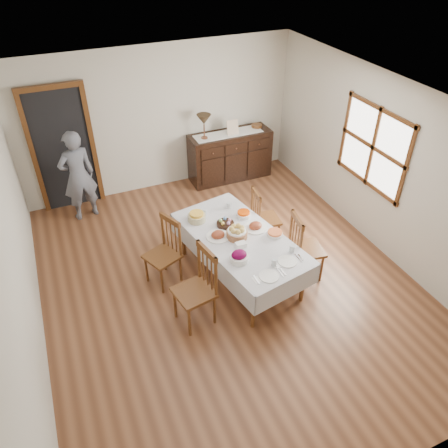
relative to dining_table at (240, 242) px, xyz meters
name	(u,v)px	position (x,y,z in m)	size (l,w,h in m)	color
ground	(227,281)	(-0.21, -0.04, -0.62)	(6.00, 6.00, 0.00)	brown
room_shell	(204,169)	(-0.36, 0.38, 1.02)	(5.02, 6.02, 2.65)	silver
dining_table	(240,242)	(0.00, 0.00, 0.00)	(1.42, 2.22, 0.71)	silver
chair_left_near	(198,287)	(-0.82, -0.53, -0.07)	(0.53, 0.53, 1.09)	#593216
chair_left_far	(165,251)	(-0.98, 0.35, -0.11)	(0.55, 0.55, 1.01)	#593216
chair_right_near	(304,246)	(0.83, -0.34, -0.09)	(0.50, 0.50, 1.05)	#593216
chair_right_far	(263,217)	(0.67, 0.58, -0.14)	(0.45, 0.45, 0.96)	#593216
sideboard	(230,156)	(1.04, 2.68, -0.15)	(1.57, 0.57, 0.94)	black
person	(77,173)	(-1.80, 2.44, 0.22)	(0.53, 0.34, 1.68)	slate
bread_basket	(237,233)	(-0.04, 0.01, 0.16)	(0.29, 0.29, 0.18)	brown
egg_basket	(225,223)	(-0.08, 0.33, 0.12)	(0.25, 0.25, 0.10)	black
ham_platter_a	(218,235)	(-0.28, 0.12, 0.12)	(0.33, 0.33, 0.11)	white
ham_platter_b	(255,226)	(0.28, 0.10, 0.12)	(0.33, 0.33, 0.11)	white
beet_bowl	(239,257)	(-0.22, -0.44, 0.15)	(0.24, 0.24, 0.16)	white
carrot_bowl	(244,214)	(0.25, 0.42, 0.13)	(0.20, 0.20, 0.09)	white
pineapple_bowl	(197,217)	(-0.41, 0.60, 0.15)	(0.26, 0.26, 0.13)	tan
casserole_dish	(275,234)	(0.45, -0.16, 0.12)	(0.22, 0.22, 0.07)	white
butter_dish	(241,245)	(-0.08, -0.20, 0.12)	(0.15, 0.11, 0.07)	white
setting_left	(270,272)	(0.04, -0.80, 0.11)	(0.44, 0.31, 0.10)	white
setting_right	(289,257)	(0.38, -0.65, 0.11)	(0.44, 0.31, 0.10)	white
glass_far_a	(205,212)	(-0.26, 0.67, 0.14)	(0.06, 0.06, 0.10)	silver
glass_far_b	(229,205)	(0.15, 0.71, 0.14)	(0.07, 0.07, 0.10)	silver
runner	(228,134)	(0.99, 2.66, 0.32)	(1.30, 0.35, 0.01)	white
table_lamp	(204,120)	(0.51, 2.65, 0.67)	(0.26, 0.26, 0.46)	brown
picture_frame	(233,127)	(1.06, 2.61, 0.46)	(0.22, 0.08, 0.28)	beige
deco_bowl	(257,126)	(1.61, 2.72, 0.35)	(0.20, 0.20, 0.06)	#593216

